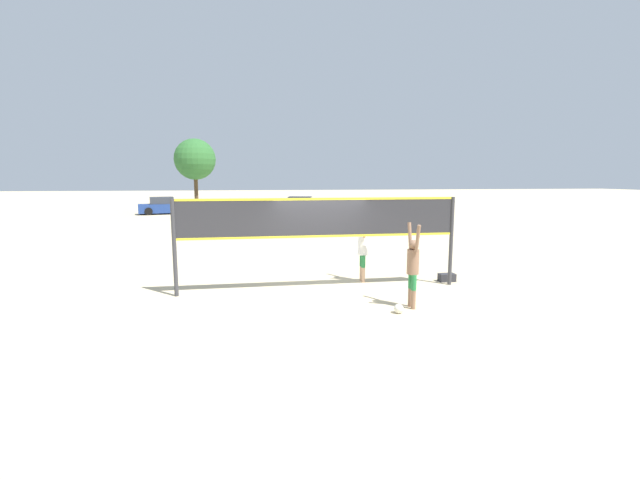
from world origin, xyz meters
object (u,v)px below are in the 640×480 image
at_px(volleyball_net, 320,224).
at_px(player_blocker, 363,247).
at_px(parked_car_near, 302,205).
at_px(tree_left_cluster, 195,160).
at_px(player_spiker, 413,264).
at_px(gear_bag, 447,277).
at_px(volleyball, 399,309).
at_px(parked_car_mid, 164,206).

distance_m(volleyball_net, player_blocker, 1.79).
relative_size(parked_car_near, tree_left_cluster, 0.72).
distance_m(volleyball_net, player_spiker, 2.83).
xyz_separation_m(gear_bag, tree_left_cluster, (-10.70, 29.71, 4.65)).
bearing_deg(parked_car_near, player_spiker, -78.58).
distance_m(volleyball, parked_car_near, 28.73).
height_order(volleyball, tree_left_cluster, tree_left_cluster).
relative_size(volleyball, tree_left_cluster, 0.03).
bearing_deg(tree_left_cluster, parked_car_mid, -129.51).
distance_m(parked_car_near, tree_left_cluster, 11.00).
height_order(player_blocker, tree_left_cluster, tree_left_cluster).
relative_size(player_spiker, player_blocker, 1.02).
distance_m(volleyball_net, tree_left_cluster, 30.97).
bearing_deg(volleyball_net, volleyball, -58.07).
xyz_separation_m(gear_bag, parked_car_mid, (-13.11, 26.79, 0.54)).
relative_size(gear_bag, parked_car_mid, 0.11).
bearing_deg(parked_car_mid, parked_car_near, -17.29).
relative_size(volleyball, parked_car_mid, 0.05).
xyz_separation_m(player_blocker, volleyball, (0.04, -3.09, -0.93)).
bearing_deg(gear_bag, player_spiker, -130.85).
xyz_separation_m(volleyball_net, parked_car_mid, (-9.19, 27.16, -1.17)).
xyz_separation_m(player_blocker, tree_left_cluster, (-8.19, 29.31, 3.73)).
xyz_separation_m(volleyball, tree_left_cluster, (-8.23, 32.40, 4.66)).
relative_size(player_spiker, parked_car_mid, 0.45).
xyz_separation_m(player_blocker, parked_car_near, (1.32, 25.61, -0.38)).
bearing_deg(volleyball_net, parked_car_mid, 108.70).
relative_size(gear_bag, tree_left_cluster, 0.07).
bearing_deg(parked_car_mid, volleyball, -83.70).
relative_size(parked_car_near, parked_car_mid, 1.06).
bearing_deg(player_blocker, volleyball, 0.71).
relative_size(volleyball_net, gear_bag, 16.07).
distance_m(gear_bag, parked_car_near, 26.04).
bearing_deg(volleyball, parked_car_near, 87.45).
bearing_deg(player_spiker, parked_car_mid, 20.85).
distance_m(parked_car_near, parked_car_mid, 11.95).
distance_m(player_spiker, tree_left_cluster, 33.40).
xyz_separation_m(volleyball, parked_car_mid, (-10.64, 29.48, 0.54)).
distance_m(player_blocker, volleyball, 3.23).
xyz_separation_m(player_spiker, tree_left_cluster, (-8.68, 32.04, 3.71)).
xyz_separation_m(volleyball_net, player_blocker, (1.41, 0.77, -0.79)).
height_order(parked_car_near, tree_left_cluster, tree_left_cluster).
bearing_deg(player_blocker, parked_car_mid, -158.11).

